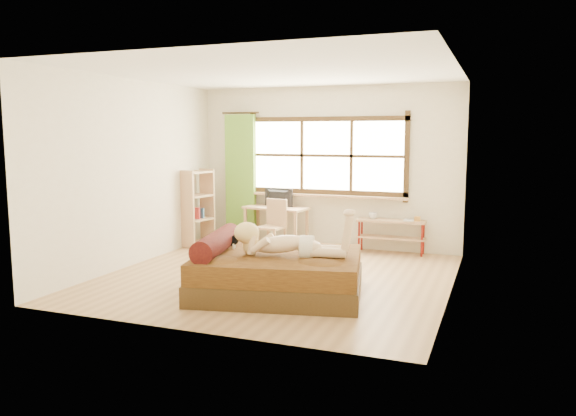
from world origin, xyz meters
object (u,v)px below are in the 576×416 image
at_px(bed, 275,272).
at_px(pipe_shelf, 392,229).
at_px(bookshelf, 197,208).
at_px(desk, 276,212).
at_px(kitten, 228,239).
at_px(chair, 274,222).
at_px(woman, 289,231).

distance_m(bed, pipe_shelf, 2.95).
bearing_deg(bookshelf, desk, 30.19).
bearing_deg(bookshelf, kitten, -40.74).
bearing_deg(pipe_shelf, bed, -108.86).
bearing_deg(bookshelf, pipe_shelf, 21.00).
relative_size(chair, pipe_shelf, 0.78).
xyz_separation_m(woman, kitten, (-0.87, 0.15, -0.18)).
relative_size(kitten, desk, 0.25).
distance_m(kitten, bookshelf, 2.72).
height_order(kitten, chair, chair).
height_order(bed, kitten, bed).
relative_size(kitten, pipe_shelf, 0.27).
distance_m(woman, chair, 2.65).
height_order(kitten, desk, kitten).
distance_m(desk, bookshelf, 1.35).
bearing_deg(bed, pipe_shelf, 60.37).
height_order(kitten, pipe_shelf, kitten).
distance_m(bed, woman, 0.55).
xyz_separation_m(kitten, desk, (-0.40, 2.58, -0.01)).
xyz_separation_m(bed, bookshelf, (-2.35, 2.25, 0.40)).
bearing_deg(woman, bed, 156.46).
bearing_deg(pipe_shelf, kitten, -121.34).
bearing_deg(desk, bed, -58.47).
xyz_separation_m(woman, chair, (-1.16, 2.36, -0.31)).
relative_size(woman, chair, 1.60).
height_order(woman, pipe_shelf, woman).
bearing_deg(desk, woman, -55.26).
distance_m(bed, kitten, 0.76).
height_order(desk, chair, chair).
height_order(desk, bookshelf, bookshelf).
relative_size(bed, pipe_shelf, 2.03).
xyz_separation_m(kitten, chair, (-0.29, 2.21, -0.13)).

